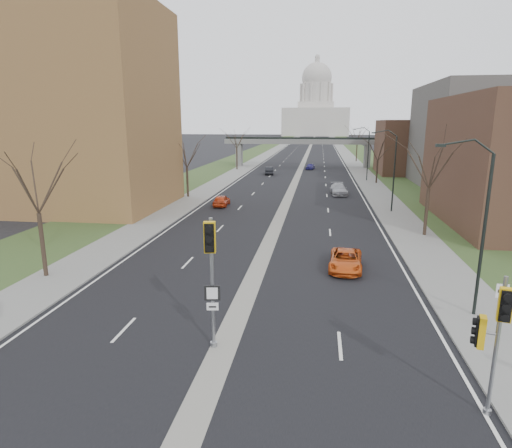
% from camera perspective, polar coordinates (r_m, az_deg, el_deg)
% --- Properties ---
extents(ground, '(700.00, 700.00, 0.00)m').
position_cam_1_polar(ground, '(18.42, -5.12, -17.78)').
color(ground, black).
rests_on(ground, ground).
extents(road_surface, '(20.00, 600.00, 0.01)m').
position_cam_1_polar(road_surface, '(165.62, 7.14, 9.96)').
color(road_surface, black).
rests_on(road_surface, ground).
extents(median_strip, '(1.20, 600.00, 0.02)m').
position_cam_1_polar(median_strip, '(165.62, 7.14, 9.95)').
color(median_strip, gray).
rests_on(median_strip, ground).
extents(sidewalk_right, '(4.00, 600.00, 0.12)m').
position_cam_1_polar(sidewalk_right, '(165.77, 11.35, 9.82)').
color(sidewalk_right, gray).
rests_on(sidewalk_right, ground).
extents(sidewalk_left, '(4.00, 600.00, 0.12)m').
position_cam_1_polar(sidewalk_left, '(166.33, 2.94, 10.07)').
color(sidewalk_left, gray).
rests_on(sidewalk_left, ground).
extents(grass_verge_right, '(8.00, 600.00, 0.10)m').
position_cam_1_polar(grass_verge_right, '(166.18, 13.44, 9.73)').
color(grass_verge_right, '#2E4821').
rests_on(grass_verge_right, ground).
extents(grass_verge_left, '(8.00, 600.00, 0.10)m').
position_cam_1_polar(grass_verge_left, '(167.01, 0.85, 10.10)').
color(grass_verge_left, '#2E4821').
rests_on(grass_verge_left, ground).
extents(apartment_building, '(25.00, 16.00, 22.00)m').
position_cam_1_polar(apartment_building, '(54.26, -25.77, 13.65)').
color(apartment_building, brown).
rests_on(apartment_building, ground).
extents(commercial_block_mid, '(18.00, 22.00, 15.00)m').
position_cam_1_polar(commercial_block_mid, '(71.54, 28.60, 10.15)').
color(commercial_block_mid, '#56544F').
rests_on(commercial_block_mid, ground).
extents(commercial_block_far, '(14.00, 14.00, 10.00)m').
position_cam_1_polar(commercial_block_far, '(87.33, 20.66, 9.55)').
color(commercial_block_far, '#4F3524').
rests_on(commercial_block_far, ground).
extents(pedestrian_bridge, '(34.00, 3.00, 6.45)m').
position_cam_1_polar(pedestrian_bridge, '(95.49, 6.16, 10.47)').
color(pedestrian_bridge, slate).
rests_on(pedestrian_bridge, ground).
extents(capitol, '(48.00, 42.00, 55.75)m').
position_cam_1_polar(capitol, '(335.45, 7.97, 14.78)').
color(capitol, '#B9B2A9').
rests_on(capitol, ground).
extents(streetlight_near, '(2.61, 0.20, 8.70)m').
position_cam_1_polar(streetlight_near, '(22.62, 26.88, 5.44)').
color(streetlight_near, black).
rests_on(streetlight_near, sidewalk_right).
extents(streetlight_mid, '(2.61, 0.20, 8.70)m').
position_cam_1_polar(streetlight_mid, '(47.91, 17.20, 9.71)').
color(streetlight_mid, black).
rests_on(streetlight_mid, sidewalk_right).
extents(streetlight_far, '(2.61, 0.20, 8.70)m').
position_cam_1_polar(streetlight_far, '(73.69, 14.20, 10.97)').
color(streetlight_far, black).
rests_on(streetlight_far, sidewalk_right).
extents(tree_left_a, '(7.20, 7.20, 9.40)m').
position_cam_1_polar(tree_left_a, '(28.89, -27.50, 6.15)').
color(tree_left_a, '#382B21').
rests_on(tree_left_a, sidewalk_left).
extents(tree_left_b, '(6.75, 6.75, 8.81)m').
position_cam_1_polar(tree_left_b, '(55.99, -9.28, 9.82)').
color(tree_left_b, '#382B21').
rests_on(tree_left_b, sidewalk_left).
extents(tree_left_c, '(7.65, 7.65, 9.99)m').
position_cam_1_polar(tree_left_c, '(88.94, -2.60, 11.75)').
color(tree_left_c, '#382B21').
rests_on(tree_left_c, sidewalk_left).
extents(tree_right_a, '(7.20, 7.20, 9.40)m').
position_cam_1_polar(tree_right_a, '(38.52, 22.34, 8.09)').
color(tree_right_a, '#382B21').
rests_on(tree_right_a, sidewalk_right).
extents(tree_right_b, '(6.30, 6.30, 8.22)m').
position_cam_1_polar(tree_right_b, '(70.99, 16.02, 9.86)').
color(tree_right_b, '#382B21').
rests_on(tree_right_b, sidewalk_right).
extents(tree_right_c, '(7.65, 7.65, 9.99)m').
position_cam_1_polar(tree_right_c, '(110.71, 13.40, 11.72)').
color(tree_right_c, '#382B21').
rests_on(tree_right_c, sidewalk_right).
extents(signal_pole_median, '(0.68, 0.96, 5.75)m').
position_cam_1_polar(signal_pole_median, '(17.56, -6.03, -4.97)').
color(signal_pole_median, gray).
rests_on(signal_pole_median, ground).
extents(signal_pole_right, '(0.82, 1.04, 4.89)m').
position_cam_1_polar(signal_pole_right, '(15.77, 29.10, -12.02)').
color(signal_pole_right, gray).
rests_on(signal_pole_right, ground).
extents(speed_limit_sign, '(0.53, 0.06, 2.44)m').
position_cam_1_polar(speed_limit_sign, '(22.27, 29.85, -8.77)').
color(speed_limit_sign, black).
rests_on(speed_limit_sign, sidewalk_right).
extents(car_left_near, '(1.64, 3.91, 1.32)m').
position_cam_1_polar(car_left_near, '(50.20, -4.62, 3.15)').
color(car_left_near, red).
rests_on(car_left_near, ground).
extents(car_left_far, '(2.04, 4.48, 1.43)m').
position_cam_1_polar(car_left_far, '(81.24, 1.75, 7.13)').
color(car_left_far, black).
rests_on(car_left_far, ground).
extents(car_right_near, '(2.42, 4.67, 1.26)m').
position_cam_1_polar(car_right_near, '(29.05, 11.87, -4.74)').
color(car_right_near, '#D55416').
rests_on(car_right_near, ground).
extents(car_right_mid, '(2.43, 5.16, 1.46)m').
position_cam_1_polar(car_right_mid, '(59.13, 10.96, 4.57)').
color(car_right_mid, '#A0A1A8').
rests_on(car_right_mid, ground).
extents(car_right_far, '(1.98, 3.87, 1.26)m').
position_cam_1_polar(car_right_far, '(90.70, 7.25, 7.63)').
color(car_right_far, navy).
rests_on(car_right_far, ground).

